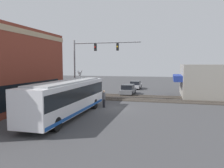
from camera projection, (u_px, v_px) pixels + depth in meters
name	position (u px, v px, depth m)	size (l,w,h in m)	color
ground_plane	(111.00, 109.00, 22.52)	(120.00, 120.00, 0.00)	#424244
shop_building	(211.00, 81.00, 30.63)	(9.04, 9.13, 4.52)	gray
city_bus	(68.00, 97.00, 18.95)	(11.93, 2.59, 3.13)	silver
traffic_signal_gantry	(92.00, 56.00, 27.75)	(0.42, 8.72, 7.64)	gray
crossing_signal	(80.00, 82.00, 27.40)	(1.41, 1.18, 3.81)	gray
rail_track_near	(123.00, 99.00, 28.30)	(2.60, 60.00, 0.15)	#332D28
rail_track_far	(127.00, 96.00, 31.39)	(2.60, 60.00, 0.15)	#332D28
parked_car_grey	(128.00, 90.00, 33.00)	(4.70, 1.82, 1.53)	slate
parked_car_silver	(136.00, 85.00, 40.59)	(4.41, 1.82, 1.46)	#B7B7BC
pedestrian_near_bus	(104.00, 99.00, 23.04)	(0.34, 0.34, 1.82)	black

